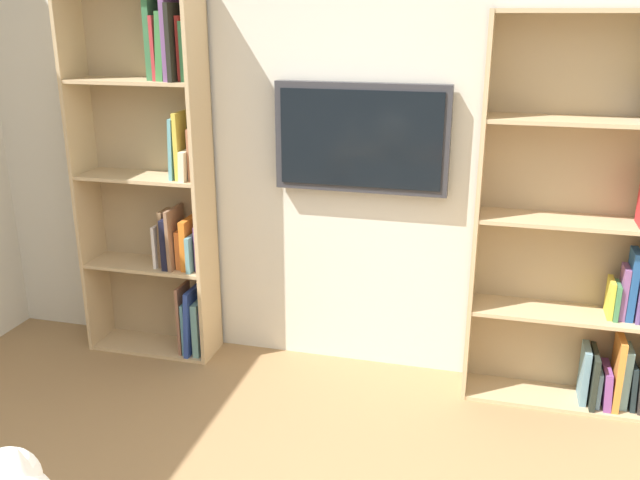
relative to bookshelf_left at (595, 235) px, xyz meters
name	(u,v)px	position (x,y,z in m)	size (l,w,h in m)	color
wall_back	(350,133)	(1.28, -0.16, 0.42)	(4.52, 0.06, 2.70)	silver
bookshelf_left	(595,235)	(0.00, 0.00, 0.00)	(0.94, 0.28, 1.99)	tan
bookshelf_right	(159,177)	(2.36, 0.00, 0.15)	(0.77, 0.28, 2.16)	tan
wall_mounted_tv	(361,138)	(1.20, -0.08, 0.41)	(0.93, 0.07, 0.58)	#333338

